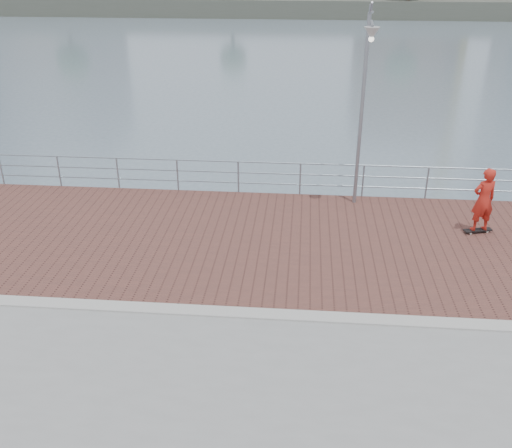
{
  "coord_description": "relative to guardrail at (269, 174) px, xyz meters",
  "views": [
    {
      "loc": [
        1.1,
        -10.59,
        7.49
      ],
      "look_at": [
        0.0,
        2.0,
        1.3
      ],
      "focal_mm": 40.0,
      "sensor_mm": 36.0,
      "label": 1
    }
  ],
  "objects": [
    {
      "name": "skateboard",
      "position": [
        6.21,
        -2.39,
        -0.6
      ],
      "size": [
        0.85,
        0.43,
        0.09
      ],
      "rotation": [
        0.0,
        0.0,
        0.28
      ],
      "color": "black",
      "rests_on": "brick_lane"
    },
    {
      "name": "water",
      "position": [
        -0.0,
        -7.0,
        -2.69
      ],
      "size": [
        400.0,
        400.0,
        0.0
      ],
      "primitive_type": "plane",
      "color": "slate",
      "rests_on": "ground"
    },
    {
      "name": "skateboarder",
      "position": [
        6.21,
        -2.39,
        0.36
      ],
      "size": [
        0.79,
        0.63,
        1.89
      ],
      "primitive_type": "imported",
      "rotation": [
        0.0,
        0.0,
        3.42
      ],
      "color": "red",
      "rests_on": "skateboard"
    },
    {
      "name": "curb",
      "position": [
        -0.0,
        -7.0,
        -0.66
      ],
      "size": [
        40.0,
        0.4,
        0.06
      ],
      "primitive_type": "cube",
      "color": "#B7B5AD",
      "rests_on": "seawall"
    },
    {
      "name": "guardrail",
      "position": [
        0.0,
        0.0,
        0.0
      ],
      "size": [
        39.06,
        0.06,
        1.13
      ],
      "color": "#8C9EA8",
      "rests_on": "brick_lane"
    },
    {
      "name": "street_lamp",
      "position": [
        2.8,
        -0.93,
        3.46
      ],
      "size": [
        0.43,
        1.24,
        5.84
      ],
      "color": "gray",
      "rests_on": "brick_lane"
    },
    {
      "name": "brick_lane",
      "position": [
        -0.0,
        -3.4,
        -0.68
      ],
      "size": [
        40.0,
        6.8,
        0.02
      ],
      "primitive_type": "cube",
      "color": "brown",
      "rests_on": "seawall"
    }
  ]
}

